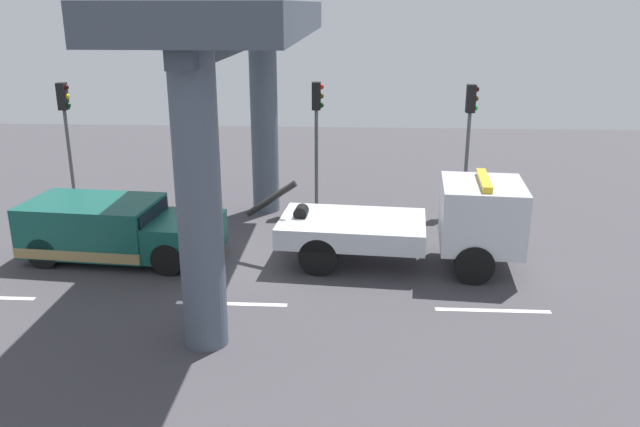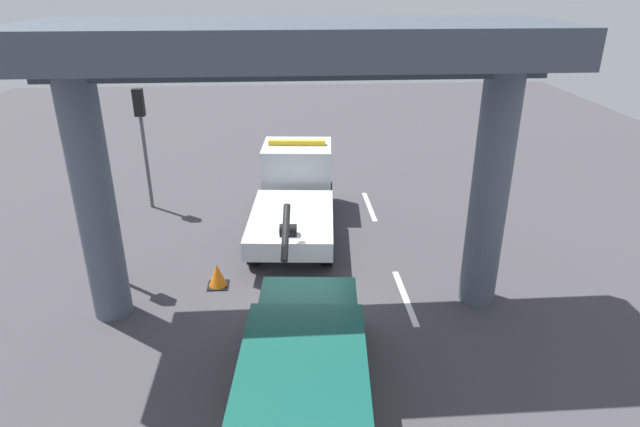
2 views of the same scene
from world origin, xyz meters
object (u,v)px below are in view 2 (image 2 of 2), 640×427
Objects in this scene: traffic_light_far at (95,171)px; tow_truck_white at (295,190)px; towed_van_green at (305,375)px; traffic_cone_orange at (217,276)px; traffic_light_mid at (141,123)px.

tow_truck_white is at bearing -57.91° from traffic_light_far.
traffic_cone_orange is (4.60, 2.10, -0.47)m from towed_van_green.
traffic_light_far reaches higher than towed_van_green.
traffic_light_mid reaches higher than towed_van_green.
traffic_light_far is 1.01× the size of traffic_light_mid.
tow_truck_white is 6.26m from traffic_light_far.
traffic_light_far reaches higher than traffic_cone_orange.
towed_van_green is 7.58m from traffic_light_far.
towed_van_green is (-8.40, 0.07, -0.42)m from tow_truck_white.
traffic_cone_orange is at bearing 24.55° from towed_van_green.
towed_van_green is 1.27× the size of traffic_light_far.
towed_van_green reaches higher than traffic_cone_orange.
tow_truck_white is 1.74× the size of traffic_light_far.
traffic_cone_orange is at bearing -102.32° from traffic_light_far.
traffic_light_mid is at bearing 25.99° from towed_van_green.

